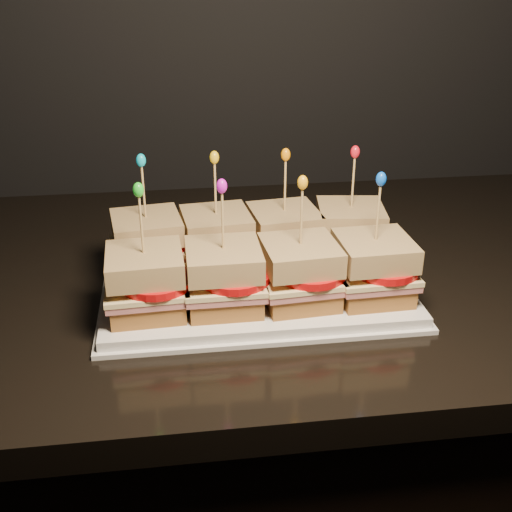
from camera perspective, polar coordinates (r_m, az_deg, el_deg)
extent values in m
cube|color=black|center=(0.92, 0.13, -1.76)|extent=(2.54, 0.68, 0.04)
cube|color=white|center=(0.83, 0.00, -2.88)|extent=(0.38, 0.24, 0.02)
cube|color=white|center=(0.83, 0.00, -3.24)|extent=(0.39, 0.25, 0.01)
cube|color=brown|center=(0.86, -9.47, -0.50)|extent=(0.09, 0.09, 0.02)
cube|color=#BE6366|center=(0.85, -9.55, 0.45)|extent=(0.10, 0.10, 0.01)
cube|color=#F4DD9A|center=(0.85, -9.58, 0.88)|extent=(0.11, 0.10, 0.01)
cylinder|color=red|center=(0.84, -8.81, 1.22)|extent=(0.08, 0.08, 0.01)
cube|color=brown|center=(0.84, -9.71, 2.53)|extent=(0.10, 0.10, 0.03)
cylinder|color=tan|center=(0.82, -9.94, 5.38)|extent=(0.00, 0.00, 0.09)
ellipsoid|color=#0BA7C3|center=(0.81, -10.18, 8.38)|extent=(0.01, 0.01, 0.02)
cube|color=brown|center=(0.86, -3.46, -0.15)|extent=(0.09, 0.09, 0.02)
cube|color=#BE6366|center=(0.85, -3.49, 0.80)|extent=(0.10, 0.10, 0.01)
cube|color=#F4DD9A|center=(0.85, -3.50, 1.23)|extent=(0.10, 0.10, 0.01)
cylinder|color=red|center=(0.84, -2.67, 1.57)|extent=(0.08, 0.08, 0.01)
cube|color=brown|center=(0.84, -3.55, 2.88)|extent=(0.09, 0.09, 0.03)
cylinder|color=tan|center=(0.82, -3.63, 5.74)|extent=(0.00, 0.00, 0.09)
ellipsoid|color=gold|center=(0.81, -3.72, 8.74)|extent=(0.01, 0.01, 0.02)
cube|color=brown|center=(0.87, 2.47, 0.19)|extent=(0.09, 0.09, 0.02)
cube|color=#BE6366|center=(0.86, 2.49, 1.13)|extent=(0.10, 0.10, 0.01)
cube|color=#F4DD9A|center=(0.86, 2.50, 1.56)|extent=(0.10, 0.10, 0.01)
cylinder|color=red|center=(0.85, 3.37, 1.90)|extent=(0.08, 0.08, 0.01)
cube|color=brown|center=(0.85, 2.54, 3.20)|extent=(0.09, 0.09, 0.03)
cylinder|color=tan|center=(0.83, 2.60, 6.03)|extent=(0.00, 0.00, 0.09)
ellipsoid|color=orange|center=(0.82, 2.66, 8.99)|extent=(0.01, 0.01, 0.02)
cube|color=brown|center=(0.89, 8.21, 0.52)|extent=(0.09, 0.09, 0.02)
cube|color=#BE6366|center=(0.88, 8.28, 1.45)|extent=(0.10, 0.10, 0.01)
cube|color=#F4DD9A|center=(0.88, 8.31, 1.86)|extent=(0.11, 0.10, 0.01)
cylinder|color=red|center=(0.87, 9.20, 2.19)|extent=(0.08, 0.08, 0.01)
cube|color=brown|center=(0.87, 8.42, 3.47)|extent=(0.10, 0.10, 0.03)
cylinder|color=tan|center=(0.85, 8.61, 6.24)|extent=(0.00, 0.00, 0.09)
ellipsoid|color=red|center=(0.84, 8.81, 9.13)|extent=(0.01, 0.01, 0.02)
cube|color=brown|center=(0.76, -9.60, -4.04)|extent=(0.09, 0.09, 0.02)
cube|color=#BE6366|center=(0.76, -9.69, -3.01)|extent=(0.10, 0.09, 0.01)
cube|color=#F4DD9A|center=(0.75, -9.73, -2.54)|extent=(0.10, 0.10, 0.01)
cylinder|color=red|center=(0.74, -8.85, -2.19)|extent=(0.08, 0.08, 0.01)
cube|color=brown|center=(0.74, -9.88, -0.72)|extent=(0.09, 0.09, 0.03)
cylinder|color=tan|center=(0.72, -10.14, 2.45)|extent=(0.00, 0.00, 0.09)
ellipsoid|color=green|center=(0.71, -10.42, 5.81)|extent=(0.01, 0.01, 0.02)
cube|color=brown|center=(0.76, -2.82, -3.64)|extent=(0.08, 0.08, 0.02)
cube|color=#BE6366|center=(0.76, -2.85, -2.61)|extent=(0.09, 0.09, 0.01)
cube|color=#F4DD9A|center=(0.75, -2.86, -2.14)|extent=(0.09, 0.09, 0.01)
cylinder|color=red|center=(0.75, -1.91, -1.79)|extent=(0.08, 0.08, 0.01)
cube|color=brown|center=(0.74, -2.90, -0.32)|extent=(0.09, 0.09, 0.03)
cylinder|color=tan|center=(0.72, -2.98, 2.86)|extent=(0.00, 0.00, 0.09)
ellipsoid|color=#CD14CA|center=(0.71, -3.06, 6.23)|extent=(0.01, 0.01, 0.02)
cube|color=brown|center=(0.78, 3.84, -3.21)|extent=(0.09, 0.09, 0.02)
cube|color=#BE6366|center=(0.77, 3.88, -2.18)|extent=(0.10, 0.10, 0.01)
cube|color=#F4DD9A|center=(0.76, 3.89, -1.72)|extent=(0.10, 0.10, 0.01)
cylinder|color=red|center=(0.76, 4.89, -1.36)|extent=(0.08, 0.08, 0.01)
cube|color=brown|center=(0.75, 3.95, 0.08)|extent=(0.09, 0.09, 0.03)
cylinder|color=tan|center=(0.73, 4.06, 3.22)|extent=(0.00, 0.00, 0.09)
ellipsoid|color=orange|center=(0.72, 4.17, 6.54)|extent=(0.01, 0.01, 0.02)
cube|color=brown|center=(0.80, 10.23, -2.75)|extent=(0.09, 0.09, 0.02)
cube|color=#BE6366|center=(0.79, 10.32, -1.74)|extent=(0.10, 0.09, 0.01)
cube|color=#F4DD9A|center=(0.79, 10.36, -1.29)|extent=(0.10, 0.09, 0.01)
cylinder|color=red|center=(0.78, 11.37, -0.94)|extent=(0.08, 0.08, 0.01)
cube|color=brown|center=(0.78, 10.51, 0.46)|extent=(0.09, 0.09, 0.03)
cylinder|color=tan|center=(0.76, 10.78, 3.52)|extent=(0.00, 0.00, 0.09)
ellipsoid|color=blue|center=(0.74, 11.06, 6.74)|extent=(0.01, 0.01, 0.02)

